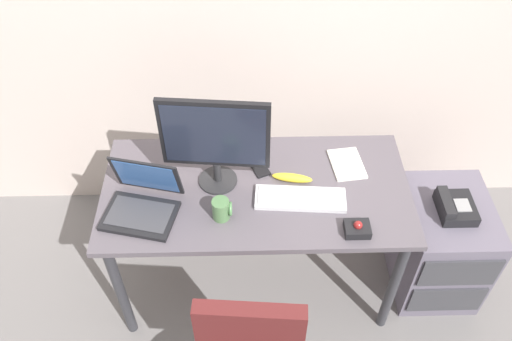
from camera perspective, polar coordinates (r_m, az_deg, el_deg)
ground_plane at (r=3.05m, az=0.00°, el=-11.53°), size 8.00×8.00×0.00m
desk at (r=2.51m, az=0.00°, el=-3.31°), size 1.43×0.70×0.76m
file_cabinet at (r=2.98m, az=19.16°, el=-7.56°), size 0.42×0.53×0.59m
desk_phone at (r=2.72m, az=20.72°, el=-3.72°), size 0.17×0.20×0.09m
monitor_main at (r=2.29m, az=-4.48°, el=3.42°), size 0.48×0.18×0.47m
keyboard at (r=2.39m, az=4.83°, el=-3.03°), size 0.42×0.17×0.03m
laptop at (r=2.37m, az=-12.20°, el=-3.25°), size 0.37×0.34×0.24m
trackball_mouse at (r=2.30m, az=10.91°, el=-6.18°), size 0.11×0.09×0.07m
coffee_mug at (r=2.30m, az=-3.75°, el=-4.21°), size 0.09×0.08×0.10m
paper_notepad at (r=2.58m, az=9.81°, el=0.70°), size 0.17×0.23×0.01m
cell_phone at (r=2.53m, az=0.27°, el=0.45°), size 0.12×0.16×0.01m
banana at (r=2.46m, az=3.93°, el=-0.80°), size 0.19×0.08×0.04m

